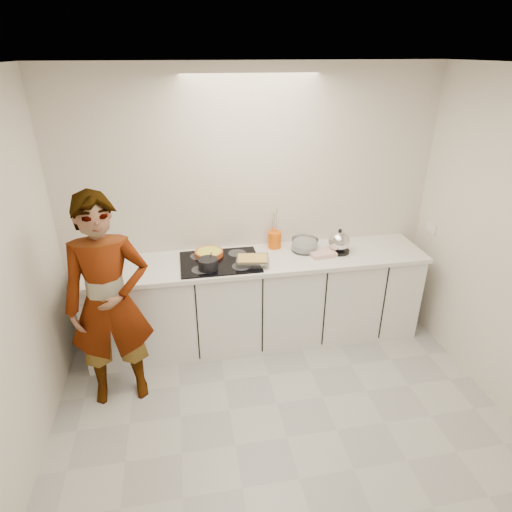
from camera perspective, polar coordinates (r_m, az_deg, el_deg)
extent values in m
cube|color=#B5B5B0|center=(3.57, 4.16, -22.97)|extent=(3.60, 3.20, 0.00)
cube|color=white|center=(2.35, 6.35, 23.77)|extent=(3.60, 3.20, 0.00)
cube|color=silver|center=(4.15, -0.69, 6.43)|extent=(3.60, 0.00, 2.60)
cube|color=white|center=(4.63, 22.35, 3.50)|extent=(0.02, 0.15, 0.09)
cube|color=white|center=(4.24, 0.11, -6.10)|extent=(3.20, 0.58, 0.87)
cube|color=white|center=(4.02, 0.11, -0.59)|extent=(3.24, 0.64, 0.04)
cube|color=black|center=(3.95, -4.84, -0.77)|extent=(0.72, 0.54, 0.01)
cylinder|color=#B84B1D|center=(4.06, -6.29, 0.37)|extent=(0.35, 0.35, 0.04)
cylinder|color=#F7EB41|center=(4.05, -6.30, 0.58)|extent=(0.30, 0.30, 0.01)
cylinder|color=black|center=(3.79, -6.41, -1.06)|extent=(0.22, 0.22, 0.10)
cylinder|color=silver|center=(3.79, -6.17, -0.31)|extent=(0.05, 0.07, 0.15)
cube|color=silver|center=(3.88, -0.50, -0.61)|extent=(0.33, 0.26, 0.05)
cube|color=#E1B464|center=(3.87, -0.50, -0.35)|extent=(0.29, 0.23, 0.02)
cylinder|color=silver|center=(4.18, 6.52, 1.50)|extent=(0.32, 0.32, 0.12)
cylinder|color=white|center=(4.18, 6.50, 1.27)|extent=(0.27, 0.27, 0.06)
cube|color=white|center=(4.11, 8.82, 0.35)|extent=(0.26, 0.20, 0.04)
cylinder|color=black|center=(4.21, 10.91, 0.67)|extent=(0.23, 0.23, 0.02)
sphere|color=silver|center=(4.17, 11.02, 1.93)|extent=(0.22, 0.22, 0.21)
sphere|color=black|center=(4.13, 11.15, 3.35)|extent=(0.04, 0.04, 0.04)
cylinder|color=#E55A05|center=(4.21, 2.48, 2.19)|extent=(0.16, 0.16, 0.16)
imported|color=white|center=(3.53, -18.99, -6.03)|extent=(0.69, 0.49, 1.79)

